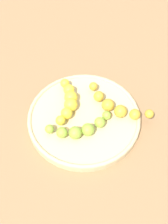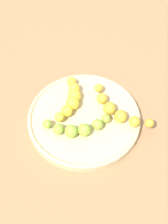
{
  "view_description": "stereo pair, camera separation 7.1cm",
  "coord_description": "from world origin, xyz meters",
  "px_view_note": "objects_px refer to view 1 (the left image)",
  "views": [
    {
      "loc": [
        0.34,
        0.25,
        0.62
      ],
      "look_at": [
        0.0,
        0.0,
        0.04
      ],
      "focal_mm": 48.95,
      "sensor_mm": 36.0,
      "label": 1
    },
    {
      "loc": [
        0.29,
        0.3,
        0.62
      ],
      "look_at": [
        0.0,
        0.0,
        0.04
      ],
      "focal_mm": 48.95,
      "sensor_mm": 36.0,
      "label": 2
    }
  ],
  "objects_px": {
    "banana_yellow": "(68,101)",
    "banana_green": "(81,129)",
    "fruit_bowl": "(84,118)",
    "banana_spotted": "(116,106)"
  },
  "relations": [
    {
      "from": "fruit_bowl",
      "to": "banana_spotted",
      "type": "distance_m",
      "value": 0.08
    },
    {
      "from": "banana_spotted",
      "to": "banana_yellow",
      "type": "xyz_separation_m",
      "value": [
        0.06,
        -0.1,
        0.0
      ]
    },
    {
      "from": "fruit_bowl",
      "to": "banana_yellow",
      "type": "xyz_separation_m",
      "value": [
        -0.0,
        -0.05,
        0.02
      ]
    },
    {
      "from": "banana_yellow",
      "to": "banana_green",
      "type": "relative_size",
      "value": 0.92
    },
    {
      "from": "banana_spotted",
      "to": "banana_green",
      "type": "xyz_separation_m",
      "value": [
        0.1,
        -0.03,
        -0.0
      ]
    },
    {
      "from": "fruit_bowl",
      "to": "banana_green",
      "type": "bearing_deg",
      "value": 26.37
    },
    {
      "from": "fruit_bowl",
      "to": "banana_spotted",
      "type": "height_order",
      "value": "banana_spotted"
    },
    {
      "from": "banana_green",
      "to": "banana_spotted",
      "type": "bearing_deg",
      "value": 111.45
    },
    {
      "from": "banana_yellow",
      "to": "banana_green",
      "type": "distance_m",
      "value": 0.08
    },
    {
      "from": "fruit_bowl",
      "to": "banana_yellow",
      "type": "relative_size",
      "value": 2.3
    }
  ]
}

